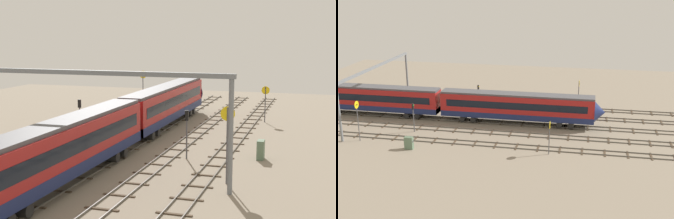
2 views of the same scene
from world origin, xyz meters
The scene contains 14 objects.
ground_plane centered at (0.00, 0.00, 0.00)m, with size 87.23×87.23×0.00m, color gray.
track_near_foreground centered at (0.00, -9.42, 0.06)m, with size 71.23×2.40×0.16m.
track_second_near centered at (0.00, -4.71, 0.06)m, with size 71.23×2.40×0.16m.
track_with_train centered at (0.00, 0.00, 0.06)m, with size 71.23×2.40×0.16m.
track_second_far centered at (0.00, 4.71, 0.06)m, with size 71.23×2.40×0.16m.
track_far_background centered at (0.00, 9.42, 0.06)m, with size 71.23×2.40×0.16m.
train centered at (-6.00, 0.00, 2.66)m, with size 50.40×3.24×4.80m.
overhead_gantry centered at (-17.28, -0.23, 6.71)m, with size 0.40×24.17×8.52m.
speed_sign_near_foreground centered at (-14.92, -11.34, 3.93)m, with size 0.14×1.08×5.90m.
speed_sign_mid_trackside centered at (15.17, 6.48, 3.92)m, with size 0.14×1.07×5.89m.
speed_sign_far_trackside centered at (12.01, -11.12, 3.07)m, with size 0.14×1.01×4.59m.
signal_light_trackside_approach centered at (-8.67, -6.51, 2.91)m, with size 0.31×0.32×4.43m.
signal_light_trackside_departure centered at (-2.28, 7.45, 2.65)m, with size 0.31×0.32×4.01m.
relay_cabinet centered at (-6.82, -12.90, 0.87)m, with size 1.18×0.61×1.74m.
Camera 1 is at (-50.63, -17.95, 11.33)m, focal length 52.95 mm.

